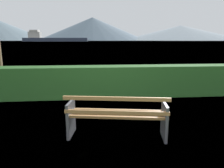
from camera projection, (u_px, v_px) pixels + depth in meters
name	position (u px, v px, depth m)	size (l,w,h in m)	color
ground_plane	(117.00, 136.00, 4.05)	(1400.00, 1400.00, 0.00)	#567A38
water_surface	(93.00, 41.00, 304.34)	(620.00, 620.00, 0.00)	slate
park_bench	(117.00, 116.00, 3.90)	(1.92, 0.86, 0.87)	#A0703F
hedge_row	(107.00, 81.00, 6.78)	(9.97, 0.69, 1.00)	#285B23
cargo_ship_large	(51.00, 38.00, 230.00)	(70.54, 13.84, 12.41)	#2D384C
distant_hills	(89.00, 30.00, 573.47)	(821.49, 336.88, 62.67)	slate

